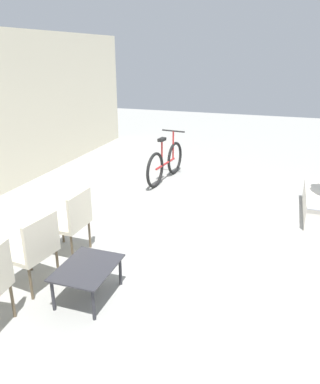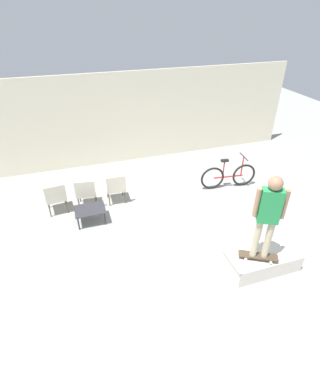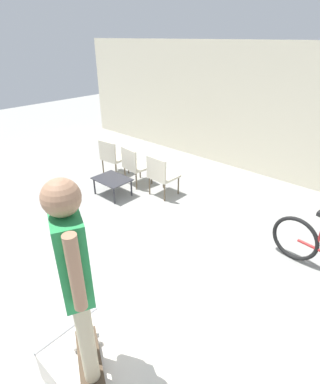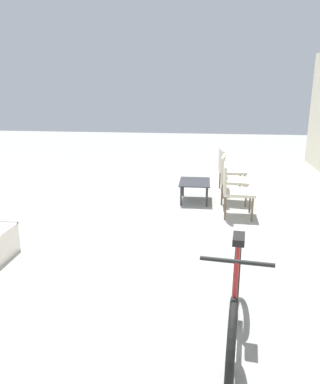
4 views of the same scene
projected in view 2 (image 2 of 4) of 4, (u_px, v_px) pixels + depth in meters
ground_plane at (168, 244)px, 7.02m from camera, size 24.00×24.00×0.00m
house_wall_back at (124, 119)px, 9.88m from camera, size 12.00×0.06×3.00m
skate_ramp_box at (261, 260)px, 6.31m from camera, size 1.51×0.73×0.42m
skateboard_on_ramp at (258, 256)px, 6.03m from camera, size 0.78×0.55×0.07m
person_skater at (269, 212)px, 5.44m from camera, size 0.52×0.34×1.82m
coffee_table at (90, 211)px, 7.54m from camera, size 0.76×0.58×0.39m
patio_chair_left at (56, 196)px, 7.79m from camera, size 0.57×0.57×0.90m
patio_chair_center at (86, 191)px, 7.99m from camera, size 0.58×0.58×0.90m
patio_chair_right at (116, 187)px, 8.20m from camera, size 0.53×0.53×0.90m
bicycle at (228, 176)px, 8.95m from camera, size 1.71×0.52×1.00m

